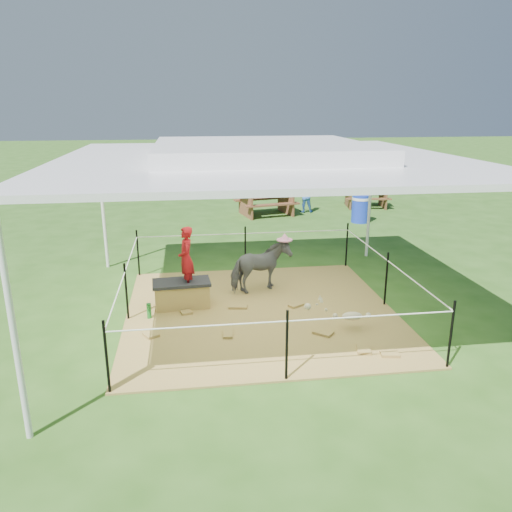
{
  "coord_description": "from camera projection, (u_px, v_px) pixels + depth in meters",
  "views": [
    {
      "loc": [
        -1.2,
        -7.93,
        3.48
      ],
      "look_at": [
        0.0,
        0.6,
        0.85
      ],
      "focal_mm": 35.0,
      "sensor_mm": 36.0,
      "label": 1
    }
  ],
  "objects": [
    {
      "name": "foal",
      "position": [
        352.0,
        314.0,
        7.92
      ],
      "size": [
        0.93,
        0.56,
        0.5
      ],
      "primitive_type": null,
      "rotation": [
        0.0,
        0.0,
        -0.07
      ],
      "color": "#C7B491",
      "rests_on": "hay_patch"
    },
    {
      "name": "canopy_tent",
      "position": [
        261.0,
        156.0,
        7.9
      ],
      "size": [
        6.3,
        6.3,
        2.9
      ],
      "color": "silver",
      "rests_on": "ground"
    },
    {
      "name": "woman",
      "position": [
        186.0,
        253.0,
        8.62
      ],
      "size": [
        0.3,
        0.43,
        1.13
      ],
      "primitive_type": "imported",
      "rotation": [
        0.0,
        0.0,
        -1.51
      ],
      "color": "#A30F16",
      "rests_on": "straw_bale"
    },
    {
      "name": "dark_cloth",
      "position": [
        181.0,
        283.0,
        8.76
      ],
      "size": [
        1.03,
        0.59,
        0.05
      ],
      "primitive_type": "cube",
      "rotation": [
        0.0,
        0.0,
        0.07
      ],
      "color": "black",
      "rests_on": "straw_bale"
    },
    {
      "name": "green_bottle",
      "position": [
        149.0,
        311.0,
        8.35
      ],
      "size": [
        0.08,
        0.08,
        0.26
      ],
      "primitive_type": "cylinder",
      "rotation": [
        0.0,
        0.0,
        0.07
      ],
      "color": "#186F23",
      "rests_on": "hay_patch"
    },
    {
      "name": "ground",
      "position": [
        261.0,
        313.0,
        8.68
      ],
      "size": [
        90.0,
        90.0,
        0.0
      ],
      "primitive_type": "plane",
      "color": "#2D5919",
      "rests_on": "ground"
    },
    {
      "name": "hay_patch",
      "position": [
        261.0,
        312.0,
        8.68
      ],
      "size": [
        4.6,
        4.6,
        0.03
      ],
      "primitive_type": "cube",
      "color": "brown",
      "rests_on": "ground"
    },
    {
      "name": "picnic_table_far",
      "position": [
        366.0,
        198.0,
        17.48
      ],
      "size": [
        1.72,
        1.35,
        0.65
      ],
      "primitive_type": "cube",
      "rotation": [
        0.0,
        0.0,
        -0.15
      ],
      "color": "brown",
      "rests_on": "ground"
    },
    {
      "name": "rope_fence",
      "position": [
        261.0,
        278.0,
        8.49
      ],
      "size": [
        4.54,
        4.54,
        1.0
      ],
      "color": "black",
      "rests_on": "ground"
    },
    {
      "name": "trash_barrel",
      "position": [
        361.0,
        209.0,
        15.21
      ],
      "size": [
        0.72,
        0.72,
        0.84
      ],
      "primitive_type": "cylinder",
      "rotation": [
        0.0,
        0.0,
        0.43
      ],
      "color": "#1A37C7",
      "rests_on": "ground"
    },
    {
      "name": "straw_bale",
      "position": [
        182.0,
        295.0,
        8.83
      ],
      "size": [
        0.97,
        0.53,
        0.42
      ],
      "primitive_type": "cube",
      "rotation": [
        0.0,
        0.0,
        0.07
      ],
      "color": "#AF7F3F",
      "rests_on": "hay_patch"
    },
    {
      "name": "pony",
      "position": [
        260.0,
        267.0,
        9.45
      ],
      "size": [
        1.26,
        0.93,
        0.97
      ],
      "primitive_type": "imported",
      "rotation": [
        0.0,
        0.0,
        1.97
      ],
      "color": "#505156",
      "rests_on": "hay_patch"
    },
    {
      "name": "picnic_table_near",
      "position": [
        266.0,
        203.0,
        16.23
      ],
      "size": [
        2.04,
        1.66,
        0.75
      ],
      "primitive_type": "cube",
      "rotation": [
        0.0,
        0.0,
        0.21
      ],
      "color": "brown",
      "rests_on": "ground"
    },
    {
      "name": "distant_person",
      "position": [
        305.0,
        196.0,
        16.57
      ],
      "size": [
        0.61,
        0.51,
        1.13
      ],
      "primitive_type": "imported",
      "rotation": [
        0.0,
        0.0,
        2.98
      ],
      "color": "blue",
      "rests_on": "ground"
    },
    {
      "name": "pink_hat",
      "position": [
        261.0,
        239.0,
        9.29
      ],
      "size": [
        0.3,
        0.3,
        0.14
      ],
      "primitive_type": "cylinder",
      "color": "pink",
      "rests_on": "pony"
    }
  ]
}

